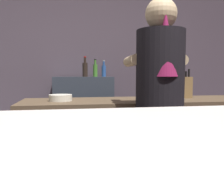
% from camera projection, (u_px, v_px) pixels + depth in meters
% --- Properties ---
extents(wall_back, '(5.20, 0.10, 2.70)m').
position_uv_depth(wall_back, '(89.00, 57.00, 3.48)').
color(wall_back, '#4F444E').
rests_on(wall_back, ground).
extents(prep_counter, '(2.10, 0.60, 0.88)m').
position_uv_depth(prep_counter, '(141.00, 148.00, 2.25)').
color(prep_counter, brown).
rests_on(prep_counter, ground).
extents(back_shelf, '(0.77, 0.36, 1.08)m').
position_uv_depth(back_shelf, '(83.00, 118.00, 3.26)').
color(back_shelf, '#303843').
rests_on(back_shelf, ground).
extents(bartender, '(0.44, 0.52, 1.63)m').
position_uv_depth(bartender, '(160.00, 98.00, 1.75)').
color(bartender, '#2B2839').
rests_on(bartender, ground).
extents(knife_block, '(0.10, 0.08, 0.27)m').
position_uv_depth(knife_block, '(186.00, 87.00, 2.32)').
color(knife_block, olive).
rests_on(knife_block, prep_counter).
extents(mixing_bowl, '(0.19, 0.19, 0.05)m').
position_uv_depth(mixing_bowl, '(60.00, 98.00, 2.07)').
color(mixing_bowl, silver).
rests_on(mixing_bowl, prep_counter).
extents(chefs_knife, '(0.24, 0.09, 0.01)m').
position_uv_depth(chefs_knife, '(173.00, 99.00, 2.20)').
color(chefs_knife, silver).
rests_on(chefs_knife, prep_counter).
extents(bottle_olive_oil, '(0.07, 0.07, 0.26)m').
position_uv_depth(bottle_olive_oil, '(85.00, 69.00, 3.21)').
color(bottle_olive_oil, black).
rests_on(bottle_olive_oil, back_shelf).
extents(bottle_vinegar, '(0.06, 0.06, 0.23)m').
position_uv_depth(bottle_vinegar, '(95.00, 70.00, 3.26)').
color(bottle_vinegar, '#42802E').
rests_on(bottle_vinegar, back_shelf).
extents(bottle_hot_sauce, '(0.06, 0.06, 0.22)m').
position_uv_depth(bottle_hot_sauce, '(104.00, 70.00, 3.35)').
color(bottle_hot_sauce, '#2B5396').
rests_on(bottle_hot_sauce, back_shelf).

